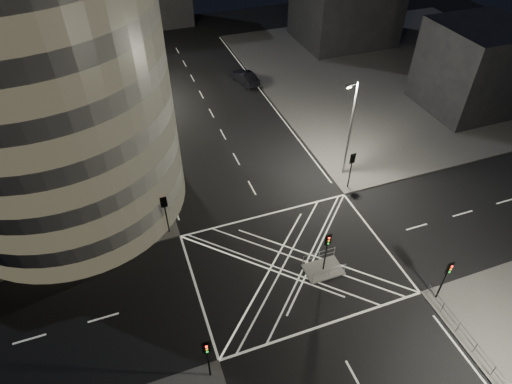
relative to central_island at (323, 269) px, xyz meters
name	(u,v)px	position (x,y,z in m)	size (l,w,h in m)	color
ground	(293,263)	(-2.00, 1.50, -0.07)	(120.00, 120.00, 0.00)	black
sidewalk_far_right	(403,70)	(27.00, 28.50, 0.00)	(42.00, 42.00, 0.15)	#4E4B49
central_island	(323,269)	(0.00, 0.00, 0.00)	(3.00, 2.00, 0.15)	slate
building_right_near	(474,68)	(28.00, 17.50, 5.08)	(10.00, 10.00, 10.00)	black
tree_a	(136,180)	(-12.50, 10.50, 4.68)	(4.20, 4.20, 7.03)	black
tree_b	(127,139)	(-12.50, 16.50, 4.91)	(4.19, 4.19, 7.26)	black
tree_c	(120,111)	(-12.50, 22.50, 4.50)	(3.98, 3.98, 6.73)	black
tree_d	(112,77)	(-12.50, 28.50, 5.58)	(4.86, 4.86, 8.31)	black
tree_e	(110,68)	(-12.50, 34.50, 3.95)	(4.53, 4.53, 6.49)	black
traffic_signal_fl	(165,208)	(-10.80, 8.30, 2.84)	(0.55, 0.22, 4.00)	black
traffic_signal_nl	(207,353)	(-10.80, -5.30, 2.84)	(0.55, 0.22, 4.00)	black
traffic_signal_fr	(352,164)	(6.80, 8.30, 2.84)	(0.55, 0.22, 4.00)	black
traffic_signal_nr	(447,274)	(6.80, -5.30, 2.84)	(0.55, 0.22, 4.00)	black
traffic_signal_island	(327,246)	(0.00, 0.00, 2.84)	(0.55, 0.22, 4.00)	black
street_lamp_left_near	(142,150)	(-11.44, 13.50, 5.47)	(1.25, 0.25, 10.00)	slate
street_lamp_left_far	(119,65)	(-11.44, 31.50, 5.47)	(1.25, 0.25, 10.00)	slate
street_lamp_right_far	(350,127)	(7.44, 10.50, 5.47)	(1.25, 0.25, 10.00)	slate
railing_near_right	(484,359)	(6.30, -10.65, 0.62)	(0.06, 11.70, 1.10)	slate
railing_island_south	(329,273)	(0.00, -0.90, 0.62)	(2.80, 0.06, 1.10)	slate
railing_island_north	(319,256)	(0.00, 0.90, 0.62)	(2.80, 0.06, 1.10)	slate
sedan	(245,77)	(4.41, 32.65, 0.76)	(1.78, 5.09, 1.68)	black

